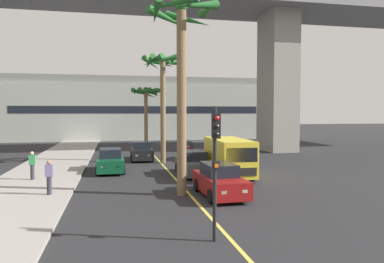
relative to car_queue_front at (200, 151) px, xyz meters
The scene contains 15 objects.
sidewalk_left 15.97m from the car_queue_front, 135.71° to the right, with size 4.80×80.00×0.15m, color #9E9991.
lane_stripe_center 4.70m from the car_queue_front, 137.43° to the right, with size 0.14×56.00×0.01m, color #DBCC4C.
pier_building_backdrop 26.51m from the car_queue_front, 97.49° to the left, with size 38.30×8.04×9.13m.
car_queue_front is the anchor object (origin of this frame).
car_queue_second 13.30m from the car_queue_front, 98.92° to the right, with size 1.92×4.15×1.56m.
car_queue_third 4.86m from the car_queue_front, 168.92° to the left, with size 1.91×4.14×1.56m.
car_queue_fourth 8.69m from the car_queue_front, 146.73° to the right, with size 1.86×4.11×1.56m.
car_queue_fifth 7.51m from the car_queue_front, 105.97° to the right, with size 1.91×4.14×1.56m.
delivery_van 8.33m from the car_queue_front, 90.50° to the right, with size 2.26×5.30×2.36m.
traffic_light_median_near 19.66m from the car_queue_front, 101.67° to the right, with size 0.24×0.37×4.20m.
palm_tree_near_median 10.03m from the car_queue_front, 115.68° to the left, with size 3.14×3.17×6.58m.
palm_tree_mid_median 14.65m from the car_queue_front, 106.86° to the right, with size 3.45×3.62×9.31m.
palm_tree_far_median 7.04m from the car_queue_front, 158.80° to the right, with size 3.36×3.31×8.51m.
pedestrian_mid_block 15.50m from the car_queue_front, 130.22° to the right, with size 0.34×0.22×1.62m.
pedestrian_far_along 13.88m from the car_queue_front, 146.87° to the right, with size 0.34×0.22×1.62m.
Camera 1 is at (-3.54, -2.80, 4.02)m, focal length 34.38 mm.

